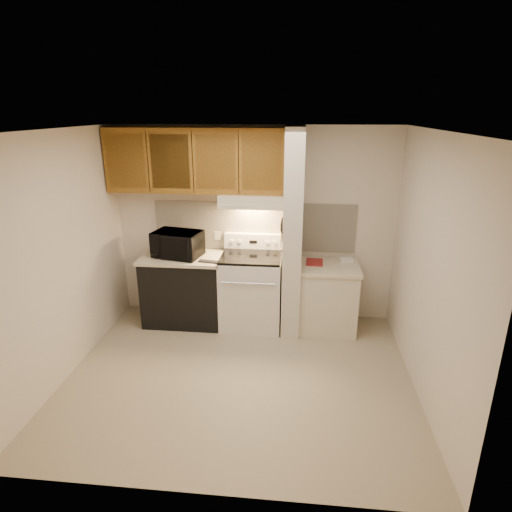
# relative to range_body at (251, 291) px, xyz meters

# --- Properties ---
(floor) EXTENTS (3.60, 3.60, 0.00)m
(floor) POSITION_rel_range_body_xyz_m (0.00, -1.16, -0.46)
(floor) COLOR tan
(floor) RESTS_ON ground
(ceiling) EXTENTS (3.60, 3.60, 0.00)m
(ceiling) POSITION_rel_range_body_xyz_m (0.00, -1.16, 2.04)
(ceiling) COLOR white
(ceiling) RESTS_ON wall_back
(wall_back) EXTENTS (3.60, 2.50, 0.02)m
(wall_back) POSITION_rel_range_body_xyz_m (0.00, 0.34, 0.79)
(wall_back) COLOR beige
(wall_back) RESTS_ON floor
(wall_left) EXTENTS (0.02, 3.00, 2.50)m
(wall_left) POSITION_rel_range_body_xyz_m (-1.80, -1.16, 0.79)
(wall_left) COLOR beige
(wall_left) RESTS_ON floor
(wall_right) EXTENTS (0.02, 3.00, 2.50)m
(wall_right) POSITION_rel_range_body_xyz_m (1.80, -1.16, 0.79)
(wall_right) COLOR beige
(wall_right) RESTS_ON floor
(backsplash) EXTENTS (2.60, 0.02, 0.63)m
(backsplash) POSITION_rel_range_body_xyz_m (0.00, 0.33, 0.78)
(backsplash) COLOR white
(backsplash) RESTS_ON wall_back
(range_body) EXTENTS (0.76, 0.65, 0.92)m
(range_body) POSITION_rel_range_body_xyz_m (0.00, 0.00, 0.00)
(range_body) COLOR silver
(range_body) RESTS_ON floor
(oven_window) EXTENTS (0.50, 0.01, 0.30)m
(oven_window) POSITION_rel_range_body_xyz_m (0.00, -0.32, 0.04)
(oven_window) COLOR black
(oven_window) RESTS_ON range_body
(oven_handle) EXTENTS (0.65, 0.02, 0.02)m
(oven_handle) POSITION_rel_range_body_xyz_m (0.00, -0.35, 0.26)
(oven_handle) COLOR silver
(oven_handle) RESTS_ON range_body
(cooktop) EXTENTS (0.74, 0.64, 0.03)m
(cooktop) POSITION_rel_range_body_xyz_m (0.00, 0.00, 0.48)
(cooktop) COLOR black
(cooktop) RESTS_ON range_body
(range_backguard) EXTENTS (0.76, 0.08, 0.20)m
(range_backguard) POSITION_rel_range_body_xyz_m (0.00, 0.28, 0.59)
(range_backguard) COLOR silver
(range_backguard) RESTS_ON range_body
(range_display) EXTENTS (0.10, 0.01, 0.04)m
(range_display) POSITION_rel_range_body_xyz_m (0.00, 0.24, 0.59)
(range_display) COLOR black
(range_display) RESTS_ON range_backguard
(range_knob_left_outer) EXTENTS (0.05, 0.02, 0.05)m
(range_knob_left_outer) POSITION_rel_range_body_xyz_m (-0.28, 0.24, 0.59)
(range_knob_left_outer) COLOR silver
(range_knob_left_outer) RESTS_ON range_backguard
(range_knob_left_inner) EXTENTS (0.05, 0.02, 0.05)m
(range_knob_left_inner) POSITION_rel_range_body_xyz_m (-0.18, 0.24, 0.59)
(range_knob_left_inner) COLOR silver
(range_knob_left_inner) RESTS_ON range_backguard
(range_knob_right_inner) EXTENTS (0.05, 0.02, 0.05)m
(range_knob_right_inner) POSITION_rel_range_body_xyz_m (0.18, 0.24, 0.59)
(range_knob_right_inner) COLOR silver
(range_knob_right_inner) RESTS_ON range_backguard
(range_knob_right_outer) EXTENTS (0.05, 0.02, 0.05)m
(range_knob_right_outer) POSITION_rel_range_body_xyz_m (0.28, 0.24, 0.59)
(range_knob_right_outer) COLOR silver
(range_knob_right_outer) RESTS_ON range_backguard
(dishwasher_front) EXTENTS (1.00, 0.63, 0.87)m
(dishwasher_front) POSITION_rel_range_body_xyz_m (-0.88, 0.01, -0.03)
(dishwasher_front) COLOR black
(dishwasher_front) RESTS_ON floor
(left_countertop) EXTENTS (1.04, 0.67, 0.04)m
(left_countertop) POSITION_rel_range_body_xyz_m (-0.88, 0.01, 0.43)
(left_countertop) COLOR beige
(left_countertop) RESTS_ON dishwasher_front
(spoon_rest) EXTENTS (0.25, 0.12, 0.02)m
(spoon_rest) POSITION_rel_range_body_xyz_m (-0.50, -0.19, 0.46)
(spoon_rest) COLOR black
(spoon_rest) RESTS_ON left_countertop
(teal_jar) EXTENTS (0.10, 0.10, 0.09)m
(teal_jar) POSITION_rel_range_body_xyz_m (-0.83, 0.23, 0.50)
(teal_jar) COLOR #226757
(teal_jar) RESTS_ON left_countertop
(outlet) EXTENTS (0.08, 0.01, 0.12)m
(outlet) POSITION_rel_range_body_xyz_m (-0.48, 0.32, 0.64)
(outlet) COLOR beige
(outlet) RESTS_ON backsplash
(microwave) EXTENTS (0.65, 0.50, 0.32)m
(microwave) POSITION_rel_range_body_xyz_m (-0.93, -0.01, 0.61)
(microwave) COLOR black
(microwave) RESTS_ON left_countertop
(partition_pillar) EXTENTS (0.22, 0.70, 2.50)m
(partition_pillar) POSITION_rel_range_body_xyz_m (0.51, -0.01, 0.79)
(partition_pillar) COLOR beige
(partition_pillar) RESTS_ON floor
(pillar_trim) EXTENTS (0.01, 0.70, 0.04)m
(pillar_trim) POSITION_rel_range_body_xyz_m (0.39, -0.01, 0.84)
(pillar_trim) COLOR brown
(pillar_trim) RESTS_ON partition_pillar
(knife_strip) EXTENTS (0.02, 0.42, 0.04)m
(knife_strip) POSITION_rel_range_body_xyz_m (0.39, -0.06, 0.86)
(knife_strip) COLOR black
(knife_strip) RESTS_ON partition_pillar
(knife_blade_a) EXTENTS (0.01, 0.03, 0.16)m
(knife_blade_a) POSITION_rel_range_body_xyz_m (0.38, -0.22, 0.76)
(knife_blade_a) COLOR silver
(knife_blade_a) RESTS_ON knife_strip
(knife_handle_a) EXTENTS (0.02, 0.02, 0.10)m
(knife_handle_a) POSITION_rel_range_body_xyz_m (0.38, -0.20, 0.91)
(knife_handle_a) COLOR black
(knife_handle_a) RESTS_ON knife_strip
(knife_blade_b) EXTENTS (0.01, 0.04, 0.18)m
(knife_blade_b) POSITION_rel_range_body_xyz_m (0.38, -0.14, 0.75)
(knife_blade_b) COLOR silver
(knife_blade_b) RESTS_ON knife_strip
(knife_handle_b) EXTENTS (0.02, 0.02, 0.10)m
(knife_handle_b) POSITION_rel_range_body_xyz_m (0.38, -0.15, 0.91)
(knife_handle_b) COLOR black
(knife_handle_b) RESTS_ON knife_strip
(knife_blade_c) EXTENTS (0.01, 0.04, 0.20)m
(knife_blade_c) POSITION_rel_range_body_xyz_m (0.38, -0.07, 0.74)
(knife_blade_c) COLOR silver
(knife_blade_c) RESTS_ON knife_strip
(knife_handle_c) EXTENTS (0.02, 0.02, 0.10)m
(knife_handle_c) POSITION_rel_range_body_xyz_m (0.38, -0.05, 0.91)
(knife_handle_c) COLOR black
(knife_handle_c) RESTS_ON knife_strip
(knife_blade_d) EXTENTS (0.01, 0.04, 0.16)m
(knife_blade_d) POSITION_rel_range_body_xyz_m (0.38, 0.04, 0.76)
(knife_blade_d) COLOR silver
(knife_blade_d) RESTS_ON knife_strip
(knife_handle_d) EXTENTS (0.02, 0.02, 0.10)m
(knife_handle_d) POSITION_rel_range_body_xyz_m (0.38, 0.01, 0.91)
(knife_handle_d) COLOR black
(knife_handle_d) RESTS_ON knife_strip
(knife_blade_e) EXTENTS (0.01, 0.04, 0.18)m
(knife_blade_e) POSITION_rel_range_body_xyz_m (0.38, 0.12, 0.75)
(knife_blade_e) COLOR silver
(knife_blade_e) RESTS_ON knife_strip
(knife_handle_e) EXTENTS (0.02, 0.02, 0.10)m
(knife_handle_e) POSITION_rel_range_body_xyz_m (0.38, 0.10, 0.91)
(knife_handle_e) COLOR black
(knife_handle_e) RESTS_ON knife_strip
(oven_mitt) EXTENTS (0.03, 0.09, 0.22)m
(oven_mitt) POSITION_rel_range_body_xyz_m (0.38, 0.17, 0.76)
(oven_mitt) COLOR gray
(oven_mitt) RESTS_ON partition_pillar
(right_cab_base) EXTENTS (0.70, 0.60, 0.81)m
(right_cab_base) POSITION_rel_range_body_xyz_m (0.97, -0.01, -0.06)
(right_cab_base) COLOR beige
(right_cab_base) RESTS_ON floor
(right_countertop) EXTENTS (0.74, 0.64, 0.04)m
(right_countertop) POSITION_rel_range_body_xyz_m (0.97, -0.01, 0.37)
(right_countertop) COLOR beige
(right_countertop) RESTS_ON right_cab_base
(red_folder) EXTENTS (0.22, 0.29, 0.01)m
(red_folder) POSITION_rel_range_body_xyz_m (0.79, 0.09, 0.39)
(red_folder) COLOR maroon
(red_folder) RESTS_ON right_countertop
(white_box) EXTENTS (0.18, 0.14, 0.04)m
(white_box) POSITION_rel_range_body_xyz_m (1.19, 0.17, 0.41)
(white_box) COLOR white
(white_box) RESTS_ON right_countertop
(range_hood) EXTENTS (0.78, 0.44, 0.15)m
(range_hood) POSITION_rel_range_body_xyz_m (0.00, 0.12, 1.17)
(range_hood) COLOR beige
(range_hood) RESTS_ON upper_cabinets
(hood_lip) EXTENTS (0.78, 0.04, 0.06)m
(hood_lip) POSITION_rel_range_body_xyz_m (0.00, -0.08, 1.12)
(hood_lip) COLOR beige
(hood_lip) RESTS_ON range_hood
(upper_cabinets) EXTENTS (2.18, 0.33, 0.77)m
(upper_cabinets) POSITION_rel_range_body_xyz_m (-0.69, 0.17, 1.62)
(upper_cabinets) COLOR brown
(upper_cabinets) RESTS_ON wall_back
(cab_door_a) EXTENTS (0.46, 0.01, 0.63)m
(cab_door_a) POSITION_rel_range_body_xyz_m (-1.51, 0.01, 1.62)
(cab_door_a) COLOR brown
(cab_door_a) RESTS_ON upper_cabinets
(cab_gap_a) EXTENTS (0.01, 0.01, 0.73)m
(cab_gap_a) POSITION_rel_range_body_xyz_m (-1.23, 0.01, 1.62)
(cab_gap_a) COLOR black
(cab_gap_a) RESTS_ON upper_cabinets
(cab_door_b) EXTENTS (0.46, 0.01, 0.63)m
(cab_door_b) POSITION_rel_range_body_xyz_m (-0.96, 0.01, 1.62)
(cab_door_b) COLOR brown
(cab_door_b) RESTS_ON upper_cabinets
(cab_gap_b) EXTENTS (0.01, 0.01, 0.73)m
(cab_gap_b) POSITION_rel_range_body_xyz_m (-0.69, 0.01, 1.62)
(cab_gap_b) COLOR black
(cab_gap_b) RESTS_ON upper_cabinets
(cab_door_c) EXTENTS (0.46, 0.01, 0.63)m
(cab_door_c) POSITION_rel_range_body_xyz_m (-0.42, 0.01, 1.62)
(cab_door_c) COLOR brown
(cab_door_c) RESTS_ON upper_cabinets
(cab_gap_c) EXTENTS (0.01, 0.01, 0.73)m
(cab_gap_c) POSITION_rel_range_body_xyz_m (-0.14, 0.01, 1.62)
(cab_gap_c) COLOR black
(cab_gap_c) RESTS_ON upper_cabinets
(cab_door_d) EXTENTS (0.46, 0.01, 0.63)m
(cab_door_d) POSITION_rel_range_body_xyz_m (0.13, 0.01, 1.62)
(cab_door_d) COLOR brown
(cab_door_d) RESTS_ON upper_cabinets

